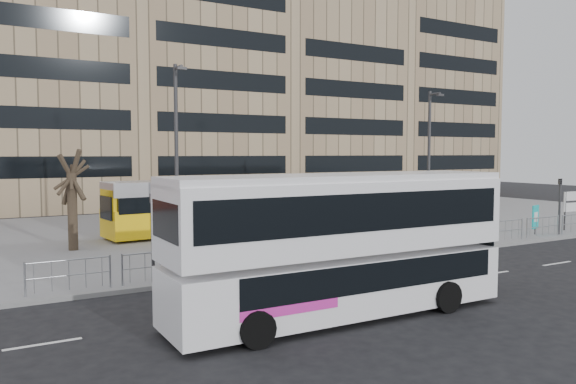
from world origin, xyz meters
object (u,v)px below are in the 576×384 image
pedestrian (401,224)px  bare_tree (71,147)px  traffic_light_east (560,199)px  lamp_post_east (430,153)px  traffic_light_west (153,226)px  lamp_post_west (177,149)px  double_decker_bus (341,240)px  station_sign (575,203)px  ad_panel (535,217)px  tram (307,200)px

pedestrian → bare_tree: bearing=87.3°
traffic_light_east → lamp_post_east: 7.74m
traffic_light_west → lamp_post_east: 20.40m
traffic_light_east → lamp_post_west: (-19.80, 6.13, 2.71)m
pedestrian → traffic_light_west: traffic_light_west is taller
double_decker_bus → traffic_light_east: bearing=18.9°
traffic_light_west → lamp_post_west: lamp_post_west is taller
traffic_light_east → lamp_post_east: size_ratio=0.37×
pedestrian → bare_tree: 16.39m
lamp_post_east → lamp_post_west: bearing=-179.2°
pedestrian → bare_tree: (-14.88, 5.69, 3.88)m
station_sign → lamp_post_west: bearing=168.6°
pedestrian → lamp_post_west: (-10.51, 3.69, 3.79)m
traffic_light_west → lamp_post_east: (19.20, 6.40, 2.53)m
pedestrian → ad_panel: bearing=-84.1°
double_decker_bus → lamp_post_east: lamp_post_east is taller
ad_panel → traffic_light_west: bearing=164.4°
tram → station_sign: (12.22, -10.27, 0.04)m
double_decker_bus → pedestrian: double_decker_bus is taller
traffic_light_east → lamp_post_east: (-3.61, 6.35, 2.53)m
tram → ad_panel: (8.42, -10.45, -0.56)m
ad_panel → traffic_light_east: bearing=-48.0°
double_decker_bus → pedestrian: 13.37m
double_decker_bus → bare_tree: (-4.89, 14.51, 2.73)m
tram → traffic_light_east: traffic_light_east is taller
double_decker_bus → lamp_post_west: lamp_post_west is taller
lamp_post_west → lamp_post_east: bearing=0.8°
station_sign → traffic_light_east: bearing=-160.7°
double_decker_bus → station_sign: bearing=18.8°
station_sign → ad_panel: station_sign is taller
ad_panel → pedestrian: (-8.16, 1.78, -0.05)m
ad_panel → lamp_post_east: size_ratio=0.20×
ad_panel → lamp_post_west: size_ratio=0.19×
traffic_light_east → bare_tree: size_ratio=0.47×
ad_panel → pedestrian: bearing=150.2°
ad_panel → traffic_light_west: 21.72m
lamp_post_west → pedestrian: bearing=-19.3°
bare_tree → tram: bearing=11.5°
bare_tree → lamp_post_east: bearing=-4.9°
traffic_light_east → lamp_post_west: 20.90m
double_decker_bus → ad_panel: size_ratio=6.29×
double_decker_bus → ad_panel: bearing=21.8°
tram → lamp_post_west: 11.84m
lamp_post_east → bare_tree: bearing=175.1°
tram → traffic_light_west: size_ratio=8.29×
pedestrian → lamp_post_west: 11.77m
double_decker_bus → tram: double_decker_bus is taller
tram → ad_panel: size_ratio=15.89×
station_sign → traffic_light_east: 2.84m
traffic_light_west → lamp_post_east: lamp_post_east is taller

